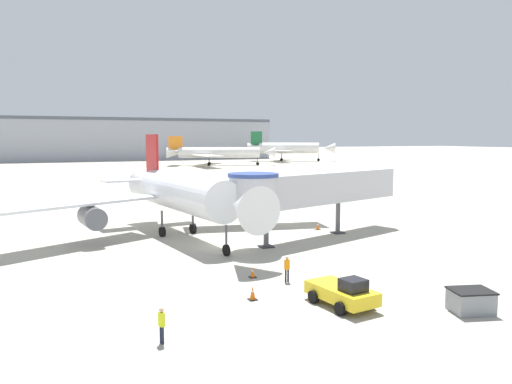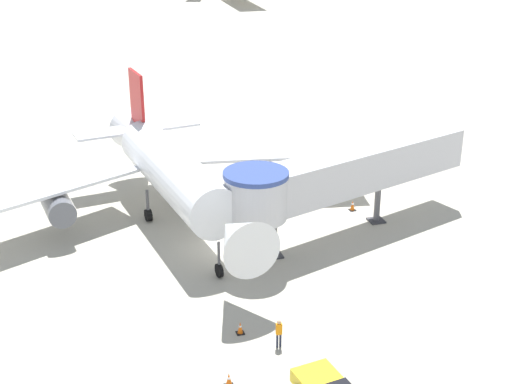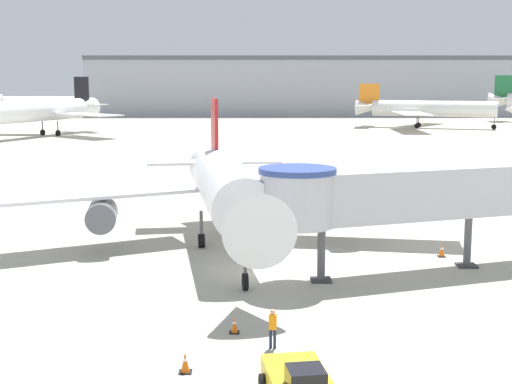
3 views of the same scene
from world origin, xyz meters
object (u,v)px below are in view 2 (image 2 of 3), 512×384
(traffic_cone_apron_front, at_px, (229,380))
(ground_crew_wing_walker, at_px, (279,332))
(main_airplane, at_px, (172,172))
(traffic_cone_starboard_wing, at_px, (353,205))
(jet_bridge, at_px, (335,175))
(traffic_cone_near_nose, at_px, (240,328))

(traffic_cone_apron_front, relative_size, ground_crew_wing_walker, 0.48)
(main_airplane, height_order, traffic_cone_starboard_wing, main_airplane)
(ground_crew_wing_walker, bearing_deg, main_airplane, -76.13)
(jet_bridge, xyz_separation_m, traffic_cone_starboard_wing, (3.12, 3.62, -4.18))
(traffic_cone_near_nose, bearing_deg, jet_bridge, 45.54)
(jet_bridge, height_order, traffic_cone_near_nose, jet_bridge)
(jet_bridge, bearing_deg, traffic_cone_near_nose, -152.82)
(traffic_cone_starboard_wing, bearing_deg, traffic_cone_apron_front, -129.38)
(traffic_cone_starboard_wing, relative_size, ground_crew_wing_walker, 0.48)
(jet_bridge, bearing_deg, traffic_cone_apron_front, -147.35)
(jet_bridge, bearing_deg, traffic_cone_starboard_wing, 30.86)
(traffic_cone_apron_front, height_order, traffic_cone_near_nose, traffic_cone_apron_front)
(traffic_cone_apron_front, distance_m, traffic_cone_starboard_wing, 22.41)
(traffic_cone_apron_front, bearing_deg, traffic_cone_starboard_wing, 50.62)
(jet_bridge, relative_size, traffic_cone_apron_front, 24.20)
(traffic_cone_apron_front, xyz_separation_m, traffic_cone_near_nose, (1.74, 4.17, -0.04))
(main_airplane, relative_size, traffic_cone_starboard_wing, 40.88)
(ground_crew_wing_walker, bearing_deg, traffic_cone_near_nose, -42.74)
(jet_bridge, distance_m, traffic_cone_apron_front, 18.12)
(jet_bridge, relative_size, traffic_cone_starboard_wing, 24.32)
(main_airplane, bearing_deg, jet_bridge, -35.21)
(traffic_cone_starboard_wing, xyz_separation_m, ground_crew_wing_walker, (-10.88, -14.95, 0.57))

